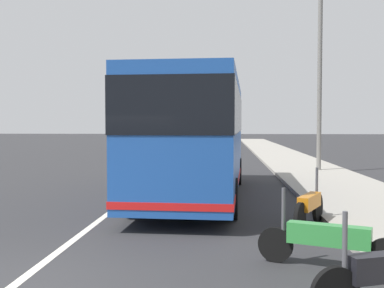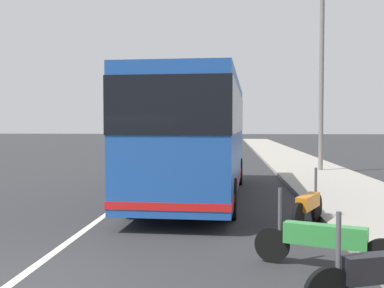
% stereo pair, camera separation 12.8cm
% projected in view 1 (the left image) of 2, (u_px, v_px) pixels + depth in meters
% --- Properties ---
extents(sidewalk_curb, '(110.00, 3.60, 0.14)m').
position_uv_depth(sidewalk_curb, '(344.00, 189.00, 15.83)').
color(sidewalk_curb, '#9E998E').
rests_on(sidewalk_curb, ground).
extents(lane_divider_line, '(110.00, 0.16, 0.01)m').
position_uv_depth(lane_divider_line, '(140.00, 189.00, 16.32)').
color(lane_divider_line, silver).
rests_on(lane_divider_line, ground).
extents(coach_bus, '(10.42, 3.14, 3.59)m').
position_uv_depth(coach_bus, '(197.00, 130.00, 14.49)').
color(coach_bus, '#1E4C9E').
rests_on(coach_bus, ground).
extents(motorcycle_angled, '(0.94, 2.14, 1.24)m').
position_uv_depth(motorcycle_angled, '(328.00, 240.00, 7.30)').
color(motorcycle_angled, black).
rests_on(motorcycle_angled, ground).
extents(motorcycle_far_end, '(1.98, 0.98, 1.29)m').
position_uv_depth(motorcycle_far_end, '(310.00, 207.00, 10.19)').
color(motorcycle_far_end, black).
rests_on(motorcycle_far_end, ground).
extents(car_behind_bus, '(4.20, 1.87, 1.48)m').
position_uv_depth(car_behind_bus, '(155.00, 147.00, 32.61)').
color(car_behind_bus, navy).
rests_on(car_behind_bus, ground).
extents(car_side_street, '(4.41, 2.06, 1.50)m').
position_uv_depth(car_side_street, '(170.00, 141.00, 45.74)').
color(car_side_street, navy).
rests_on(car_side_street, ground).
extents(car_oncoming, '(4.65, 2.21, 1.48)m').
position_uv_depth(car_oncoming, '(215.00, 141.00, 44.21)').
color(car_oncoming, navy).
rests_on(car_oncoming, ground).
extents(utility_pole, '(0.21, 0.21, 8.82)m').
position_uv_depth(utility_pole, '(320.00, 79.00, 21.88)').
color(utility_pole, slate).
rests_on(utility_pole, ground).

